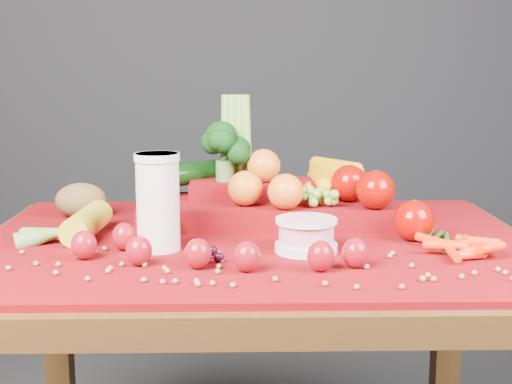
{
  "coord_description": "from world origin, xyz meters",
  "views": [
    {
      "loc": [
        -0.03,
        -1.34,
        1.1
      ],
      "look_at": [
        0.0,
        0.02,
        0.85
      ],
      "focal_mm": 50.0,
      "sensor_mm": 36.0,
      "label": 1
    }
  ],
  "objects_px": {
    "table": "(256,292)",
    "milk_glass": "(158,198)",
    "yogurt_bowl": "(306,234)",
    "produce_mound": "(274,194)"
  },
  "relations": [
    {
      "from": "table",
      "to": "milk_glass",
      "type": "height_order",
      "value": "milk_glass"
    },
    {
      "from": "table",
      "to": "yogurt_bowl",
      "type": "height_order",
      "value": "yogurt_bowl"
    },
    {
      "from": "table",
      "to": "yogurt_bowl",
      "type": "xyz_separation_m",
      "value": [
        0.09,
        -0.1,
        0.14
      ]
    },
    {
      "from": "yogurt_bowl",
      "to": "produce_mound",
      "type": "distance_m",
      "value": 0.26
    },
    {
      "from": "table",
      "to": "produce_mound",
      "type": "distance_m",
      "value": 0.23
    },
    {
      "from": "table",
      "to": "milk_glass",
      "type": "relative_size",
      "value": 6.23
    },
    {
      "from": "milk_glass",
      "to": "yogurt_bowl",
      "type": "xyz_separation_m",
      "value": [
        0.27,
        -0.02,
        -0.06
      ]
    },
    {
      "from": "table",
      "to": "milk_glass",
      "type": "distance_m",
      "value": 0.28
    },
    {
      "from": "table",
      "to": "milk_glass",
      "type": "bearing_deg",
      "value": -156.46
    },
    {
      "from": "yogurt_bowl",
      "to": "table",
      "type": "bearing_deg",
      "value": 132.03
    }
  ]
}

